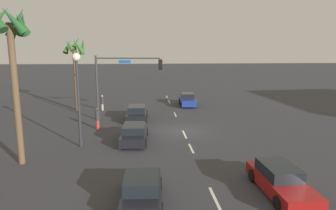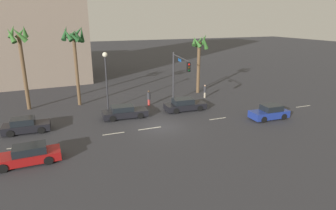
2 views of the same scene
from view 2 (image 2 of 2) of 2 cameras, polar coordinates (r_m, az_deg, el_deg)
The scene contains 19 objects.
ground_plane at distance 27.46m, azimuth -1.30°, elevation -4.35°, with size 220.00×220.00×0.00m, color #333338.
lane_stripe_1 at distance 26.14m, azimuth -26.67°, elevation -7.37°, with size 2.54×0.14×0.01m, color silver.
lane_stripe_2 at distance 26.33m, azimuth -10.78°, elevation -5.61°, with size 1.97×0.14×0.01m, color silver.
lane_stripe_3 at distance 27.10m, azimuth -3.63°, elevation -4.66°, with size 2.26×0.14×0.01m, color silver.
lane_stripe_4 at distance 30.06m, azimuth 9.87°, elevation -2.69°, with size 1.96×0.14×0.01m, color silver.
lane_stripe_5 at distance 34.61m, azimuth 20.89°, elevation -0.95°, with size 2.43×0.14×0.01m, color silver.
lane_stripe_6 at distance 37.28m, azimuth 25.29°, elevation -0.24°, with size 2.13×0.14×0.01m, color silver.
car_0 at distance 31.21m, azimuth 19.53°, elevation -1.42°, with size 4.03×1.88×1.45m.
car_1 at distance 29.00m, azimuth -26.44°, elevation -3.70°, with size 4.06×1.91×1.36m.
car_2 at distance 22.94m, azimuth -26.20°, elevation -8.97°, with size 4.65×1.92×1.33m.
car_3 at distance 32.18m, azimuth 3.31°, elevation 0.03°, with size 4.66×2.03×1.38m.
car_4 at distance 30.09m, azimuth -8.67°, elevation -1.40°, with size 4.66×2.05×1.31m.
traffic_signal at distance 32.63m, azimuth 2.07°, elevation 6.74°, with size 1.13×6.27×6.09m.
streetlamp at distance 32.47m, azimuth -12.25°, elevation 6.82°, with size 0.56×0.56×6.44m.
pedestrian_0 at distance 37.53m, azimuth 7.35°, elevation 2.79°, with size 0.33×0.33×1.70m.
pedestrian_1 at distance 33.89m, azimuth -3.84°, elevation 1.46°, with size 0.52×0.52×1.83m.
palm_tree_0 at distance 39.24m, azimuth 6.28°, elevation 10.70°, with size 2.41×2.66×8.02m.
palm_tree_1 at distance 35.04m, azimuth -27.39°, elevation 9.93°, with size 2.28×2.35×9.34m.
palm_tree_2 at distance 34.68m, azimuth -18.12°, elevation 11.52°, with size 2.80×2.68×9.28m.
Camera 2 is at (-8.92, -24.00, 9.93)m, focal length 30.65 mm.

